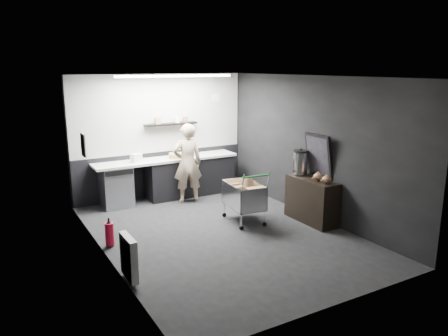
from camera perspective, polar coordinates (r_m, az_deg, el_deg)
floor at (r=7.75m, az=-0.35°, el=-8.53°), size 5.50×5.50×0.00m
ceiling at (r=7.20m, az=-0.38°, el=11.85°), size 5.50×5.50×0.00m
wall_back at (r=9.81m, az=-8.28°, el=4.17°), size 5.50×0.00×5.50m
wall_front at (r=5.21m, az=14.65°, el=-4.22°), size 5.50×0.00×5.50m
wall_left at (r=6.64m, az=-15.60°, el=-0.54°), size 0.00×5.50×5.50m
wall_right at (r=8.50m, az=11.49°, el=2.64°), size 0.00×5.50×5.50m
kitchen_wall_panel at (r=9.72m, az=-8.33°, el=7.06°), size 3.95×0.02×1.70m
dado_panel at (r=9.96m, az=-8.08°, el=-0.68°), size 3.95×0.02×1.00m
floating_shelf at (r=9.72m, az=-6.95°, el=5.74°), size 1.20×0.22×0.04m
wall_clock at (r=10.28m, az=-1.00°, el=9.21°), size 0.20×0.03×0.20m
poster at (r=7.84m, az=-17.92°, el=2.87°), size 0.02×0.30×0.40m
poster_red_band at (r=7.83m, az=-17.92°, el=3.38°), size 0.02×0.22×0.10m
radiator at (r=6.15m, az=-12.33°, el=-11.34°), size 0.10×0.50×0.60m
ceiling_strip at (r=8.86m, az=-6.38°, el=11.84°), size 2.40×0.20×0.04m
prep_counter at (r=9.74m, az=-6.65°, el=-1.21°), size 3.20×0.61×0.90m
person at (r=9.31m, az=-4.78°, el=0.63°), size 0.69×0.53×1.70m
shopping_cart at (r=8.17m, az=2.60°, el=-3.82°), size 0.63×0.97×1.01m
sideboard at (r=8.35m, az=11.33°, el=-3.33°), size 0.47×1.10×1.65m
fire_extinguisher at (r=7.39m, az=-14.73°, el=-8.23°), size 0.14×0.14×0.46m
cardboard_box at (r=9.64m, az=-5.83°, el=1.64°), size 0.56×0.50×0.09m
pink_tub at (r=9.79m, az=-4.39°, el=2.13°), size 0.18×0.18×0.18m
white_container at (r=9.29m, az=-11.39°, el=1.28°), size 0.24×0.20×0.18m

